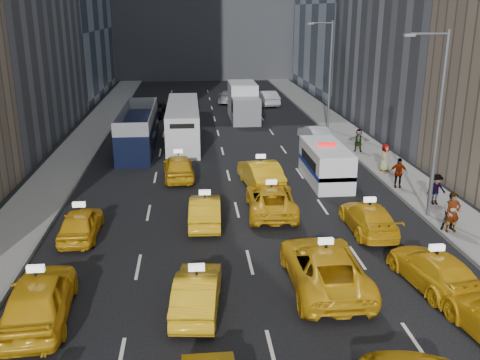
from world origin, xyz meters
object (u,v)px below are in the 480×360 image
Objects in this scene: box_truck at (243,102)px; pedestrian_0 at (453,213)px; nypd_van at (326,164)px; city_bus at (183,123)px; double_decker at (138,130)px.

box_truck is 3.93× the size of pedestrian_0.
city_bus is at bearing 131.89° from nypd_van.
box_truck is (-2.98, 19.42, 0.55)m from nypd_van.
double_decker is at bearing 147.13° from nypd_van.
pedestrian_0 is at bearing -61.31° from nypd_van.
box_truck reaches higher than city_bus.
city_bus is (3.25, 2.13, -0.02)m from double_decker.
box_truck is 28.56m from pedestrian_0.
city_bus is at bearing 120.27° from pedestrian_0.
nypd_van is 0.50× the size of city_bus.
box_truck reaches higher than nypd_van.
double_decker is at bearing -127.05° from box_truck.
city_bus is 1.56× the size of box_truck.
city_bus is 10.07m from box_truck.
box_truck is (8.77, 10.54, 0.15)m from double_decker.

